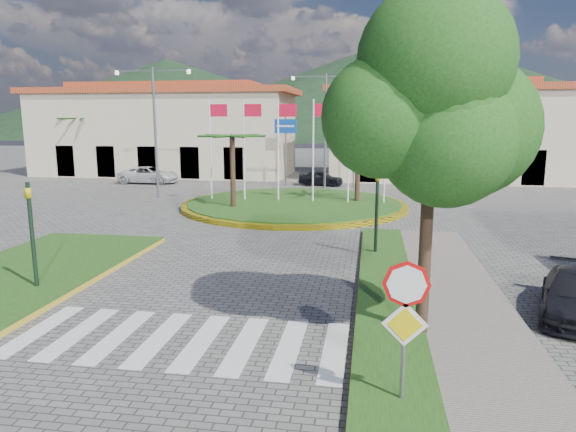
% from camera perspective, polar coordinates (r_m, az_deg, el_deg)
% --- Properties ---
extents(sidewalk_right, '(4.00, 28.00, 0.15)m').
position_cam_1_polar(sidewalk_right, '(9.82, 19.25, -19.56)').
color(sidewalk_right, gray).
rests_on(sidewalk_right, ground).
extents(verge_right, '(1.60, 28.00, 0.18)m').
position_cam_1_polar(verge_right, '(9.68, 11.82, -19.55)').
color(verge_right, '#1F4A15').
rests_on(verge_right, ground).
extents(crosswalk, '(8.00, 3.00, 0.01)m').
position_cam_1_polar(crosswalk, '(12.24, -12.35, -13.26)').
color(crosswalk, silver).
rests_on(crosswalk, ground).
extents(roundabout_island, '(12.70, 12.70, 6.00)m').
position_cam_1_polar(roundabout_island, '(29.07, 0.69, 1.34)').
color(roundabout_island, yellow).
rests_on(roundabout_island, ground).
extents(stop_sign, '(0.80, 0.11, 2.65)m').
position_cam_1_polar(stop_sign, '(8.92, 12.91, -10.19)').
color(stop_sign, slate).
rests_on(stop_sign, ground).
extents(deciduous_tree, '(3.60, 3.60, 6.80)m').
position_cam_1_polar(deciduous_tree, '(11.43, 15.76, 11.56)').
color(deciduous_tree, black).
rests_on(deciduous_tree, ground).
extents(traffic_light_left, '(0.15, 0.18, 3.20)m').
position_cam_1_polar(traffic_light_left, '(16.25, -26.62, -1.02)').
color(traffic_light_left, black).
rests_on(traffic_light_left, ground).
extents(traffic_light_right, '(0.15, 0.18, 3.20)m').
position_cam_1_polar(traffic_light_right, '(18.60, 9.85, 1.34)').
color(traffic_light_right, black).
rests_on(traffic_light_right, ground).
extents(traffic_light_far, '(0.18, 0.15, 3.20)m').
position_cam_1_polar(traffic_light_far, '(32.71, 15.83, 5.11)').
color(traffic_light_far, black).
rests_on(traffic_light_far, ground).
extents(direction_sign_west, '(1.60, 0.14, 5.20)m').
position_cam_1_polar(direction_sign_west, '(37.87, -0.28, 8.64)').
color(direction_sign_west, slate).
rests_on(direction_sign_west, ground).
extents(direction_sign_east, '(1.60, 0.14, 5.20)m').
position_cam_1_polar(direction_sign_east, '(37.37, 7.38, 8.52)').
color(direction_sign_east, slate).
rests_on(direction_sign_east, ground).
extents(street_lamp_centre, '(4.80, 0.16, 8.00)m').
position_cam_1_polar(street_lamp_centre, '(36.51, 4.18, 10.05)').
color(street_lamp_centre, slate).
rests_on(street_lamp_centre, ground).
extents(street_lamp_west, '(4.80, 0.16, 8.00)m').
position_cam_1_polar(street_lamp_west, '(33.13, -14.57, 9.67)').
color(street_lamp_west, slate).
rests_on(street_lamp_west, ground).
extents(building_left, '(23.32, 9.54, 8.05)m').
position_cam_1_polar(building_left, '(47.98, -13.30, 9.25)').
color(building_left, beige).
rests_on(building_left, ground).
extents(building_right, '(19.08, 9.54, 8.05)m').
position_cam_1_polar(building_right, '(44.74, 16.83, 9.00)').
color(building_right, beige).
rests_on(building_right, ground).
extents(hill_far_west, '(140.00, 140.00, 22.00)m').
position_cam_1_polar(hill_far_west, '(158.02, -13.11, 12.70)').
color(hill_far_west, black).
rests_on(hill_far_west, ground).
extents(hill_far_mid, '(180.00, 180.00, 30.00)m').
position_cam_1_polar(hill_far_mid, '(167.01, 13.32, 13.95)').
color(hill_far_mid, black).
rests_on(hill_far_mid, ground).
extents(hill_near_back, '(110.00, 110.00, 16.00)m').
position_cam_1_polar(hill_near_back, '(137.13, 3.35, 12.04)').
color(hill_near_back, black).
rests_on(hill_near_back, ground).
extents(white_van, '(4.69, 2.24, 1.29)m').
position_cam_1_polar(white_van, '(41.25, -15.18, 4.42)').
color(white_van, silver).
rests_on(white_van, ground).
extents(car_dark_a, '(3.49, 1.89, 1.13)m').
position_cam_1_polar(car_dark_a, '(38.55, 3.69, 4.23)').
color(car_dark_a, black).
rests_on(car_dark_a, ground).
extents(car_dark_b, '(3.28, 1.16, 1.08)m').
position_cam_1_polar(car_dark_b, '(41.93, 8.77, 4.62)').
color(car_dark_b, black).
rests_on(car_dark_b, ground).
extents(car_side_right, '(2.67, 4.08, 1.10)m').
position_cam_1_polar(car_side_right, '(14.98, 29.28, -7.69)').
color(car_side_right, black).
rests_on(car_side_right, ground).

